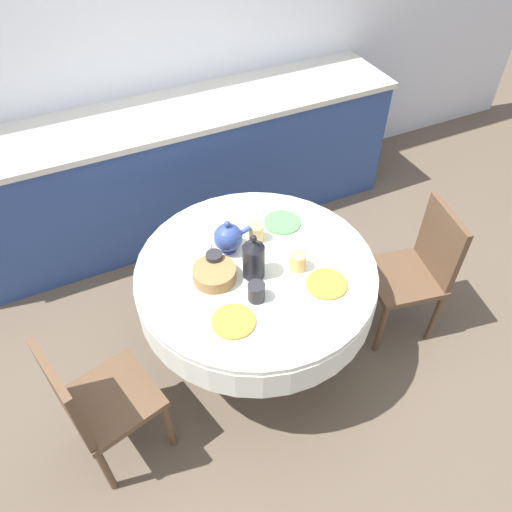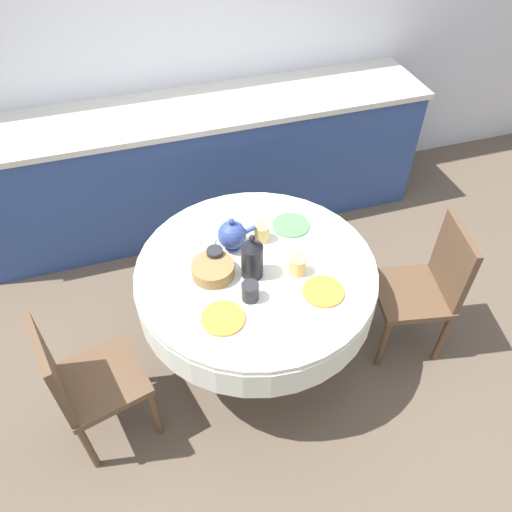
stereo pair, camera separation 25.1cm
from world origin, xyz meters
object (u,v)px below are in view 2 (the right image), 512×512
object	(u,v)px
chair_left	(426,284)
coffee_carafe	(252,258)
chair_right	(83,380)
teapot	(232,235)

from	to	relation	value
chair_left	coffee_carafe	xyz separation A→B (m)	(-0.98, 0.15, 0.37)
chair_left	chair_right	size ratio (longest dim) A/B	1.00
chair_right	coffee_carafe	world-z (taller)	coffee_carafe
chair_left	coffee_carafe	world-z (taller)	coffee_carafe
teapot	coffee_carafe	bearing A→B (deg)	-79.13
coffee_carafe	chair_right	bearing A→B (deg)	-167.74
chair_right	coffee_carafe	distance (m)	1.00
chair_left	coffee_carafe	size ratio (longest dim) A/B	3.31
chair_left	teapot	world-z (taller)	teapot
chair_left	chair_right	world-z (taller)	same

